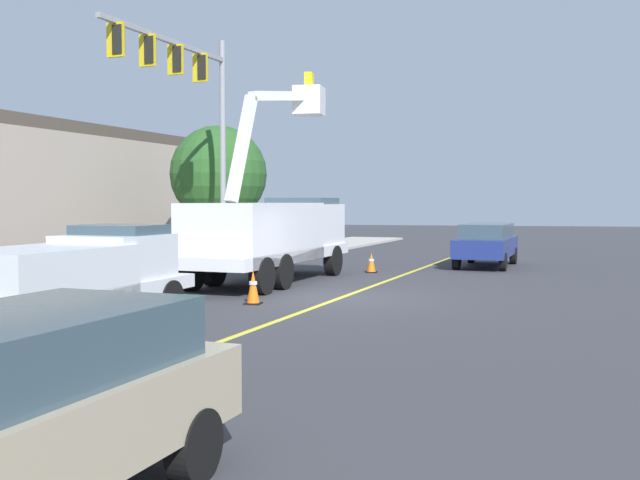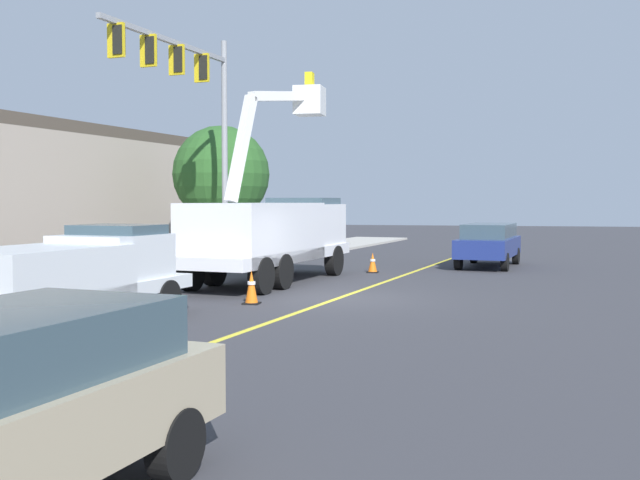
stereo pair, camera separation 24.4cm
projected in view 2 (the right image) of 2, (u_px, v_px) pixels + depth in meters
ground at (337, 299)px, 19.43m from camera, size 120.00×120.00×0.00m
sidewalk_far_side at (91, 284)px, 22.38m from camera, size 59.75×13.66×0.12m
lane_centre_stripe at (337, 299)px, 19.43m from camera, size 49.31×8.58×0.01m
utility_bucket_truck at (272, 232)px, 23.41m from camera, size 8.50×3.85×6.68m
service_pickup_truck at (73, 273)px, 14.86m from camera, size 5.87×3.01×2.06m
passing_minivan at (489, 242)px, 28.88m from camera, size 5.05×2.68×1.69m
traffic_cone_leading at (20, 342)px, 11.34m from camera, size 0.40×0.40×0.85m
traffic_cone_mid_front at (251, 287)px, 18.44m from camera, size 0.40×0.40×0.86m
traffic_cone_mid_rear at (373, 263)px, 26.54m from camera, size 0.40×0.40×0.72m
traffic_signal_mast at (190, 95)px, 25.47m from camera, size 7.29×1.48×8.57m
street_tree_right at (221, 174)px, 32.63m from camera, size 4.29×4.29×5.91m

